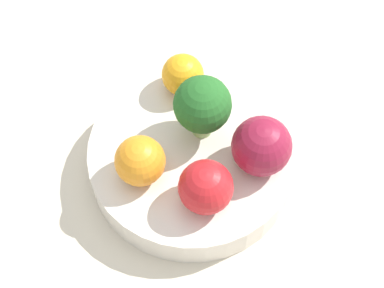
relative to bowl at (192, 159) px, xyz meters
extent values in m
plane|color=gray|center=(0.00, 0.00, -0.04)|extent=(6.00, 6.00, 0.00)
cube|color=beige|center=(0.00, 0.00, -0.03)|extent=(1.20, 1.20, 0.02)
cylinder|color=silver|center=(0.00, 0.00, 0.00)|extent=(0.19, 0.19, 0.04)
cylinder|color=#8CB76B|center=(0.01, -0.02, 0.03)|extent=(0.02, 0.02, 0.02)
sphere|color=#236023|center=(0.01, -0.02, 0.06)|extent=(0.05, 0.05, 0.05)
sphere|color=red|center=(-0.05, 0.02, 0.04)|extent=(0.05, 0.05, 0.05)
sphere|color=maroon|center=(-0.05, -0.04, 0.04)|extent=(0.05, 0.05, 0.05)
sphere|color=orange|center=(0.01, 0.05, 0.04)|extent=(0.05, 0.05, 0.05)
sphere|color=orange|center=(0.06, -0.04, 0.04)|extent=(0.04, 0.04, 0.04)
camera|label=1|loc=(-0.22, 0.19, 0.53)|focal=60.00mm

